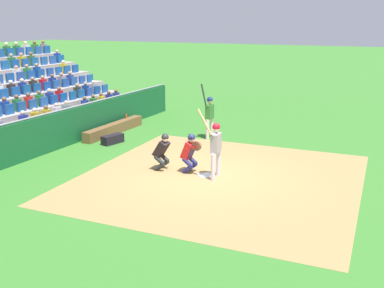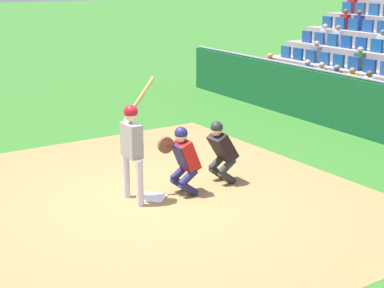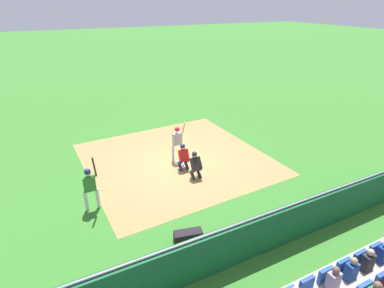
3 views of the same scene
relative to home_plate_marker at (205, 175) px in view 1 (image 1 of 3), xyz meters
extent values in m
plane|color=#36772A|center=(0.00, 0.00, -0.02)|extent=(160.00, 160.00, 0.00)
cube|color=#9F7F4B|center=(0.00, 0.50, -0.01)|extent=(8.79, 8.66, 0.01)
cube|color=white|center=(0.00, 0.00, 0.00)|extent=(0.62, 0.62, 0.02)
cylinder|color=silver|center=(-0.21, 0.36, 0.40)|extent=(0.14, 0.14, 0.83)
cylinder|color=silver|center=(0.28, 0.39, 0.40)|extent=(0.14, 0.14, 0.83)
cube|color=#9C9196|center=(0.04, 0.37, 1.11)|extent=(0.45, 0.24, 0.59)
sphere|color=beige|center=(0.04, 0.37, 1.55)|extent=(0.22, 0.22, 0.22)
sphere|color=#B11121|center=(0.04, 0.37, 1.61)|extent=(0.24, 0.24, 0.24)
cylinder|color=#9C9196|center=(0.09, 0.35, 1.39)|extent=(0.47, 0.12, 0.14)
cylinder|color=#9C9196|center=(0.27, 0.36, 1.39)|extent=(0.17, 0.14, 0.13)
cylinder|color=tan|center=(0.26, 0.09, 1.78)|extent=(0.19, 0.57, 0.76)
sphere|color=black|center=(0.32, 0.34, 1.42)|extent=(0.06, 0.06, 0.06)
cylinder|color=navy|center=(-0.26, -0.58, 0.14)|extent=(0.14, 0.39, 0.34)
cylinder|color=navy|center=(-0.26, -0.58, 0.36)|extent=(0.14, 0.38, 0.33)
cylinder|color=navy|center=(0.06, -0.59, 0.14)|extent=(0.14, 0.39, 0.34)
cylinder|color=navy|center=(0.06, -0.59, 0.36)|extent=(0.14, 0.38, 0.33)
cube|color=red|center=(-0.10, -0.63, 0.72)|extent=(0.43, 0.43, 0.60)
cube|color=navy|center=(-0.10, -0.51, 0.72)|extent=(0.38, 0.22, 0.45)
sphere|color=beige|center=(-0.10, -0.53, 1.08)|extent=(0.22, 0.22, 0.22)
cube|color=black|center=(-0.10, -0.53, 1.08)|extent=(0.20, 0.11, 0.20)
sphere|color=navy|center=(-0.10, -0.53, 1.14)|extent=(0.24, 0.24, 0.24)
cylinder|color=brown|center=(0.02, -0.28, 0.93)|extent=(0.07, 0.30, 0.30)
cylinder|color=red|center=(0.05, -0.46, 0.86)|extent=(0.15, 0.40, 0.22)
cylinder|color=#272929|center=(-0.10, -1.53, 0.14)|extent=(0.15, 0.39, 0.34)
cylinder|color=#272929|center=(-0.10, -1.53, 0.36)|extent=(0.15, 0.38, 0.33)
cylinder|color=#272929|center=(0.22, -1.53, 0.14)|extent=(0.15, 0.39, 0.34)
cylinder|color=#272929|center=(0.22, -1.53, 0.36)|extent=(0.15, 0.38, 0.33)
cube|color=black|center=(0.06, -1.53, 0.70)|extent=(0.43, 0.50, 0.59)
cube|color=#272929|center=(0.06, -1.42, 0.70)|extent=(0.39, 0.29, 0.42)
sphere|color=beige|center=(0.06, -1.39, 1.04)|extent=(0.22, 0.22, 0.22)
cube|color=black|center=(0.06, -1.39, 1.04)|extent=(0.20, 0.14, 0.19)
sphere|color=#272929|center=(0.06, -1.39, 1.10)|extent=(0.24, 0.24, 0.24)
cube|color=#15542D|center=(0.00, -6.37, 0.68)|extent=(17.59, 0.24, 1.40)
cylinder|color=gray|center=(0.00, -6.37, 1.42)|extent=(17.59, 0.07, 0.07)
cube|color=brown|center=(-3.40, -5.82, 0.20)|extent=(3.88, 0.40, 0.44)
cylinder|color=#D34E1D|center=(-4.52, -5.92, 0.53)|extent=(0.07, 0.07, 0.21)
cube|color=black|center=(-1.97, -4.90, 0.16)|extent=(0.99, 0.56, 0.35)
cylinder|color=silver|center=(-4.65, -1.77, 0.40)|extent=(0.13, 0.13, 0.83)
cylinder|color=silver|center=(-4.23, -1.77, 0.40)|extent=(0.13, 0.13, 0.83)
cube|color=#32742E|center=(-4.44, -1.77, 1.10)|extent=(0.43, 0.22, 0.59)
sphere|color=tan|center=(-4.44, -1.77, 1.54)|extent=(0.21, 0.21, 0.21)
sphere|color=navy|center=(-4.44, -1.77, 1.60)|extent=(0.24, 0.24, 0.24)
cylinder|color=#32742E|center=(-4.39, -1.79, 1.38)|extent=(0.47, 0.15, 0.14)
cylinder|color=#32742E|center=(-4.22, -1.80, 1.38)|extent=(0.17, 0.15, 0.13)
cylinder|color=#212C22|center=(-4.20, -1.94, 1.83)|extent=(0.15, 0.31, 0.87)
sphere|color=black|center=(-4.17, -1.82, 1.41)|extent=(0.06, 0.06, 0.06)
cube|color=#A19691|center=(0.00, -8.48, 0.23)|extent=(16.76, 0.96, 0.49)
cube|color=#1F4C91|center=(-7.58, -8.34, 0.69)|extent=(0.44, 0.10, 0.42)
cube|color=navy|center=(-7.58, -8.58, 0.74)|extent=(0.32, 0.22, 0.52)
sphere|color=brown|center=(-7.58, -8.58, 1.10)|extent=(0.19, 0.19, 0.19)
cube|color=#175291|center=(-6.92, -8.34, 0.69)|extent=(0.44, 0.10, 0.42)
cube|color=navy|center=(-6.92, -8.58, 0.74)|extent=(0.32, 0.22, 0.52)
sphere|color=brown|center=(-6.92, -8.58, 1.10)|extent=(0.19, 0.19, 0.19)
cube|color=#214A8F|center=(-6.26, -8.34, 0.69)|extent=(0.44, 0.10, 0.42)
cube|color=gold|center=(-6.26, -8.58, 0.74)|extent=(0.32, 0.22, 0.52)
sphere|color=brown|center=(-6.26, -8.58, 1.10)|extent=(0.19, 0.19, 0.19)
cube|color=#184E91|center=(-5.60, -8.34, 0.69)|extent=(0.44, 0.10, 0.42)
cube|color=#327A30|center=(-5.60, -8.58, 0.74)|extent=(0.32, 0.22, 0.52)
sphere|color=brown|center=(-5.60, -8.58, 1.10)|extent=(0.19, 0.19, 0.19)
cube|color=#1F4992|center=(-4.94, -8.34, 0.69)|extent=(0.44, 0.10, 0.42)
cube|color=navy|center=(-4.94, -8.58, 0.74)|extent=(0.32, 0.22, 0.52)
sphere|color=brown|center=(-4.94, -8.58, 1.10)|extent=(0.19, 0.19, 0.19)
cube|color=#1C4C8E|center=(-4.29, -8.34, 0.69)|extent=(0.44, 0.10, 0.42)
cube|color=#184A9B|center=(-3.63, -8.34, 0.69)|extent=(0.44, 0.10, 0.42)
cube|color=gray|center=(-3.63, -8.58, 0.74)|extent=(0.32, 0.22, 0.52)
sphere|color=beige|center=(-3.63, -8.58, 1.10)|extent=(0.19, 0.19, 0.19)
cube|color=#23538E|center=(-2.97, -8.34, 0.69)|extent=(0.44, 0.10, 0.42)
cube|color=silver|center=(-2.97, -8.58, 0.74)|extent=(0.32, 0.22, 0.52)
sphere|color=beige|center=(-2.97, -8.58, 1.10)|extent=(0.19, 0.19, 0.19)
cube|color=#204A8D|center=(-2.31, -8.34, 0.69)|extent=(0.44, 0.10, 0.42)
cube|color=gold|center=(-2.31, -8.58, 0.74)|extent=(0.32, 0.22, 0.52)
sphere|color=brown|center=(-2.31, -8.58, 1.10)|extent=(0.19, 0.19, 0.19)
cube|color=#1E4795|center=(-1.65, -8.34, 0.69)|extent=(0.44, 0.10, 0.42)
cube|color=gold|center=(-1.65, -8.58, 0.74)|extent=(0.32, 0.22, 0.52)
sphere|color=beige|center=(-1.65, -8.58, 1.10)|extent=(0.19, 0.19, 0.19)
cube|color=#1D5096|center=(-0.99, -8.34, 0.69)|extent=(0.44, 0.10, 0.42)
cube|color=#273095|center=(-0.99, -8.58, 0.74)|extent=(0.32, 0.22, 0.52)
sphere|color=beige|center=(-0.99, -8.58, 1.10)|extent=(0.19, 0.19, 0.19)
cube|color=#204594|center=(-0.33, -8.34, 0.69)|extent=(0.44, 0.10, 0.42)
cube|color=#205097|center=(0.33, -8.34, 0.69)|extent=(0.44, 0.10, 0.42)
cube|color=#1F5199|center=(-7.58, -9.30, 1.18)|extent=(0.44, 0.10, 0.42)
cube|color=#16478D|center=(-6.92, -9.30, 1.18)|extent=(0.44, 0.10, 0.42)
cube|color=gray|center=(-6.92, -9.55, 1.23)|extent=(0.32, 0.22, 0.52)
sphere|color=beige|center=(-6.92, -9.55, 1.59)|extent=(0.19, 0.19, 0.19)
cube|color=#244594|center=(-6.26, -9.30, 1.18)|extent=(0.44, 0.10, 0.42)
cube|color=navy|center=(-6.26, -9.55, 1.23)|extent=(0.32, 0.22, 0.52)
sphere|color=tan|center=(-6.26, -9.55, 1.59)|extent=(0.19, 0.19, 0.19)
cube|color=#1A5191|center=(-5.60, -9.30, 1.18)|extent=(0.44, 0.10, 0.42)
cube|color=#252F29|center=(-5.60, -9.55, 1.23)|extent=(0.32, 0.22, 0.52)
sphere|color=#A97C4F|center=(-5.60, -9.55, 1.59)|extent=(0.19, 0.19, 0.19)
cube|color=#16528F|center=(-4.94, -9.30, 1.18)|extent=(0.44, 0.10, 0.42)
cube|color=#154B9A|center=(-4.29, -9.30, 1.18)|extent=(0.44, 0.10, 0.42)
cube|color=red|center=(-4.29, -9.55, 1.23)|extent=(0.32, 0.22, 0.52)
sphere|color=brown|center=(-4.29, -9.55, 1.59)|extent=(0.19, 0.19, 0.19)
cube|color=#164596|center=(-3.63, -9.30, 1.18)|extent=(0.44, 0.10, 0.42)
cube|color=navy|center=(-3.63, -9.55, 1.23)|extent=(0.32, 0.22, 0.52)
sphere|color=beige|center=(-3.63, -9.55, 1.59)|extent=(0.19, 0.19, 0.19)
cube|color=#23529B|center=(-2.97, -9.30, 1.18)|extent=(0.44, 0.10, 0.42)
cube|color=#2C7C39|center=(-2.97, -9.55, 1.23)|extent=(0.32, 0.22, 0.52)
sphere|color=brown|center=(-2.97, -9.55, 1.59)|extent=(0.19, 0.19, 0.19)
cube|color=#1F5190|center=(-2.31, -9.30, 1.18)|extent=(0.44, 0.10, 0.42)
cube|color=red|center=(-2.31, -9.55, 1.23)|extent=(0.32, 0.22, 0.52)
sphere|color=brown|center=(-2.31, -9.55, 1.59)|extent=(0.19, 0.19, 0.19)
cube|color=#1D4C8E|center=(-1.65, -9.30, 1.18)|extent=(0.44, 0.10, 0.42)
cube|color=#26773B|center=(-1.65, -9.55, 1.23)|extent=(0.32, 0.22, 0.52)
sphere|color=brown|center=(-1.65, -9.55, 1.59)|extent=(0.19, 0.19, 0.19)
cube|color=#1A4C95|center=(-0.99, -9.30, 1.18)|extent=(0.44, 0.10, 0.42)
cube|color=navy|center=(-0.99, -9.55, 1.23)|extent=(0.32, 0.22, 0.52)
sphere|color=brown|center=(-0.99, -9.55, 1.59)|extent=(0.19, 0.19, 0.19)
cube|color=#1C509A|center=(-7.58, -10.27, 1.67)|extent=(0.44, 0.10, 0.42)
cube|color=#204799|center=(-6.92, -10.27, 1.67)|extent=(0.44, 0.10, 0.42)
cube|color=#234D96|center=(-6.26, -10.27, 1.67)|extent=(0.44, 0.10, 0.42)
cube|color=navy|center=(-6.26, -10.51, 1.72)|extent=(0.32, 0.22, 0.52)
sphere|color=tan|center=(-6.26, -10.51, 2.08)|extent=(0.19, 0.19, 0.19)
cube|color=#1E4590|center=(-5.60, -10.27, 1.67)|extent=(0.44, 0.10, 0.42)
cube|color=gray|center=(-5.60, -10.51, 1.72)|extent=(0.32, 0.22, 0.52)
sphere|color=#AD7760|center=(-5.60, -10.51, 2.08)|extent=(0.19, 0.19, 0.19)
cube|color=#215297|center=(-4.94, -10.27, 1.67)|extent=(0.44, 0.10, 0.42)
cube|color=navy|center=(-4.94, -10.51, 1.72)|extent=(0.32, 0.22, 0.52)
sphere|color=brown|center=(-4.94, -10.51, 2.08)|extent=(0.19, 0.19, 0.19)
cube|color=#184499|center=(-4.29, -10.27, 1.67)|extent=(0.44, 0.10, 0.42)
cube|color=red|center=(-4.29, -10.51, 1.72)|extent=(0.32, 0.22, 0.52)
sphere|color=tan|center=(-4.29, -10.51, 2.08)|extent=(0.19, 0.19, 0.19)
cube|color=#174B91|center=(-3.63, -10.27, 1.67)|extent=(0.44, 0.10, 0.42)
cube|color=#302D24|center=(-3.63, -10.51, 1.72)|extent=(0.32, 0.22, 0.52)
sphere|color=#AB7C58|center=(-3.63, -10.51, 2.08)|extent=(0.19, 0.19, 0.19)
cube|color=#15518F|center=(-2.97, -10.27, 1.67)|extent=(0.44, 0.10, 0.42)
cube|color=navy|center=(-2.97, -10.51, 1.72)|extent=(0.32, 0.22, 0.52)
sphere|color=beige|center=(-2.97, -10.51, 2.08)|extent=(0.19, 0.19, 0.19)
cube|color=#184D9C|center=(-2.31, -10.27, 1.67)|extent=(0.44, 0.10, 0.42)
cube|color=#2D272A|center=(-2.31, -10.51, 1.72)|extent=(0.32, 0.22, 0.52)
sphere|color=beige|center=(-2.31, -10.51, 2.08)|extent=(0.19, 0.19, 0.19)
cube|color=#1A509C|center=(-1.65, -10.27, 1.67)|extent=(0.44, 0.10, 0.42)
cube|color=silver|center=(-1.65, -10.51, 1.72)|extent=(0.32, 0.22, 0.52)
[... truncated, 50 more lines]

